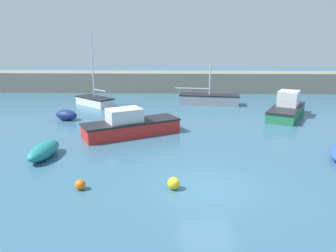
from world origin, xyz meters
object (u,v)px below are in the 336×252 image
object	(u,v)px
sailboat_tall_mast	(95,101)
sailboat_short_mast	(209,99)
motorboat_grey_hull	(130,125)
dinghy_near_pier	(66,115)
rowboat_blue_near	(44,151)
mooring_buoy_orange	(80,185)
motorboat_with_cabin	(287,108)
mooring_buoy_yellow	(174,183)

from	to	relation	value
sailboat_tall_mast	sailboat_short_mast	bearing A→B (deg)	-136.31
motorboat_grey_hull	dinghy_near_pier	xyz separation A→B (m)	(-5.70, 4.08, -0.27)
sailboat_tall_mast	dinghy_near_pier	world-z (taller)	sailboat_tall_mast
rowboat_blue_near	mooring_buoy_orange	world-z (taller)	rowboat_blue_near
sailboat_tall_mast	sailboat_short_mast	xyz separation A→B (m)	(11.18, 0.68, 0.06)
rowboat_blue_near	dinghy_near_pier	world-z (taller)	rowboat_blue_near
motorboat_with_cabin	sailboat_short_mast	bearing A→B (deg)	-102.16
rowboat_blue_near	dinghy_near_pier	size ratio (longest dim) A/B	1.39
dinghy_near_pier	motorboat_with_cabin	bearing A→B (deg)	27.03
sailboat_tall_mast	mooring_buoy_yellow	bearing A→B (deg)	153.82
rowboat_blue_near	sailboat_short_mast	bearing A→B (deg)	-29.00
rowboat_blue_near	mooring_buoy_yellow	distance (m)	8.05
motorboat_grey_hull	rowboat_blue_near	world-z (taller)	motorboat_grey_hull
motorboat_with_cabin	sailboat_tall_mast	bearing A→B (deg)	-76.27
mooring_buoy_orange	sailboat_tall_mast	bearing A→B (deg)	101.84
motorboat_with_cabin	dinghy_near_pier	bearing A→B (deg)	-57.30
sailboat_tall_mast	mooring_buoy_yellow	world-z (taller)	sailboat_tall_mast
sailboat_tall_mast	mooring_buoy_orange	size ratio (longest dim) A/B	14.37
sailboat_tall_mast	dinghy_near_pier	size ratio (longest dim) A/B	3.02
sailboat_short_mast	rowboat_blue_near	bearing A→B (deg)	-117.12
motorboat_grey_hull	rowboat_blue_near	xyz separation A→B (m)	(-4.14, -4.45, -0.26)
mooring_buoy_yellow	mooring_buoy_orange	bearing A→B (deg)	-177.93
mooring_buoy_yellow	motorboat_with_cabin	bearing A→B (deg)	55.94
motorboat_with_cabin	rowboat_blue_near	size ratio (longest dim) A/B	2.07
sailboat_tall_mast	motorboat_grey_hull	size ratio (longest dim) A/B	0.98
sailboat_tall_mast	mooring_buoy_yellow	distance (m)	19.66
dinghy_near_pier	mooring_buoy_orange	xyz separation A→B (m)	(4.66, -12.32, -0.18)
sailboat_tall_mast	mooring_buoy_yellow	size ratio (longest dim) A/B	12.00
sailboat_tall_mast	motorboat_grey_hull	distance (m)	11.04
mooring_buoy_yellow	sailboat_short_mast	bearing A→B (deg)	79.96
motorboat_with_cabin	sailboat_short_mast	world-z (taller)	sailboat_short_mast
rowboat_blue_near	mooring_buoy_yellow	bearing A→B (deg)	-111.11
sailboat_short_mast	mooring_buoy_yellow	world-z (taller)	sailboat_short_mast
motorboat_grey_hull	dinghy_near_pier	world-z (taller)	motorboat_grey_hull
motorboat_grey_hull	dinghy_near_pier	size ratio (longest dim) A/B	3.07
sailboat_tall_mast	motorboat_grey_hull	bearing A→B (deg)	156.23
sailboat_tall_mast	sailboat_short_mast	distance (m)	11.20
mooring_buoy_yellow	mooring_buoy_orange	distance (m)	4.07
dinghy_near_pier	sailboat_tall_mast	bearing A→B (deg)	103.88
sailboat_tall_mast	motorboat_with_cabin	size ratio (longest dim) A/B	1.05
motorboat_with_cabin	rowboat_blue_near	bearing A→B (deg)	-30.67
mooring_buoy_orange	motorboat_with_cabin	bearing A→B (deg)	46.09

